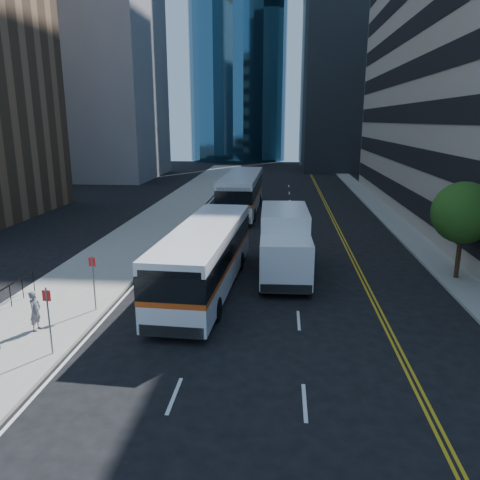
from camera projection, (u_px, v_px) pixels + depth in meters
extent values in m
plane|color=black|center=(287.00, 341.00, 18.00)|extent=(160.00, 160.00, 0.00)
cube|color=gray|center=(171.00, 212.00, 43.02)|extent=(5.00, 90.00, 0.15)
cube|color=gray|center=(387.00, 216.00, 41.31)|extent=(2.00, 90.00, 0.15)
cube|color=gray|center=(90.00, 53.00, 66.26)|extent=(18.00, 18.00, 35.00)
cylinder|color=#332114|center=(458.00, 257.00, 24.62)|extent=(0.24, 0.24, 2.20)
sphere|color=#164513|center=(464.00, 213.00, 24.02)|extent=(3.20, 3.20, 3.20)
cube|color=silver|center=(206.00, 271.00, 23.37)|extent=(3.35, 12.61, 1.14)
cube|color=#C54612|center=(206.00, 258.00, 23.21)|extent=(3.37, 12.63, 0.23)
cube|color=black|center=(206.00, 247.00, 23.06)|extent=(3.37, 12.63, 0.94)
cube|color=silver|center=(205.00, 232.00, 22.87)|extent=(3.35, 12.61, 0.52)
cylinder|color=black|center=(160.00, 306.00, 20.06)|extent=(0.37, 1.06, 1.04)
cylinder|color=black|center=(216.00, 309.00, 19.72)|extent=(0.37, 1.06, 1.04)
cylinder|color=black|center=(198.00, 259.00, 26.84)|extent=(0.37, 1.06, 1.04)
cylinder|color=black|center=(240.00, 261.00, 26.50)|extent=(0.37, 1.06, 1.04)
cube|color=silver|center=(242.00, 201.00, 43.01)|extent=(3.11, 13.64, 1.25)
cube|color=#CC5713|center=(242.00, 193.00, 42.83)|extent=(3.13, 13.66, 0.25)
cube|color=black|center=(242.00, 187.00, 42.67)|extent=(3.13, 13.66, 1.02)
cube|color=silver|center=(242.00, 177.00, 42.46)|extent=(3.11, 13.64, 0.57)
cylinder|color=black|center=(221.00, 214.00, 39.32)|extent=(0.35, 1.14, 1.13)
cylinder|color=black|center=(253.00, 215.00, 39.05)|extent=(0.35, 1.14, 1.13)
cylinder|color=black|center=(232.00, 199.00, 46.75)|extent=(0.35, 1.14, 1.13)
cylinder|color=black|center=(259.00, 200.00, 46.48)|extent=(0.35, 1.14, 1.13)
cube|color=silver|center=(286.00, 263.00, 22.76)|extent=(2.59, 2.39, 2.21)
cube|color=black|center=(287.00, 260.00, 21.69)|extent=(2.33, 0.12, 1.16)
cube|color=silver|center=(284.00, 232.00, 26.17)|extent=(2.66, 5.13, 2.74)
cube|color=black|center=(284.00, 266.00, 25.44)|extent=(2.11, 7.01, 0.26)
cylinder|color=black|center=(262.00, 283.00, 22.88)|extent=(0.32, 1.02, 1.01)
cylinder|color=black|center=(309.00, 284.00, 22.74)|extent=(0.32, 1.02, 1.01)
cylinder|color=black|center=(264.00, 254.00, 27.98)|extent=(0.32, 1.02, 1.01)
cylinder|color=black|center=(302.00, 254.00, 27.84)|extent=(0.32, 1.02, 1.01)
imported|color=#57555D|center=(35.00, 311.00, 18.45)|extent=(0.41, 0.60, 1.60)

